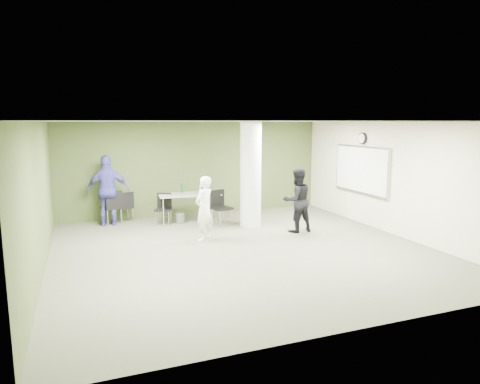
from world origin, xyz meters
name	(u,v)px	position (x,y,z in m)	size (l,w,h in m)	color
floor	(242,250)	(0.00, 0.00, 0.00)	(8.00, 8.00, 0.00)	#535543
ceiling	(243,121)	(0.00, 0.00, 2.80)	(8.00, 8.00, 0.00)	white
wall_back	(195,168)	(0.00, 4.00, 1.40)	(8.00, 0.02, 2.80)	#425528
wall_left	(39,199)	(-4.00, 0.00, 1.40)	(0.02, 8.00, 2.80)	#425528
wall_right_cream	(393,178)	(4.00, 0.00, 1.40)	(0.02, 8.00, 2.80)	beige
column	(251,175)	(1.00, 2.00, 1.40)	(0.56, 0.56, 2.80)	silver
whiteboard	(361,170)	(3.92, 1.20, 1.50)	(0.05, 2.30, 1.30)	silver
wall_clock	(362,138)	(3.92, 1.20, 2.35)	(0.06, 0.32, 0.32)	black
folding_table	(189,195)	(-0.44, 3.02, 0.76)	(1.75, 0.86, 1.06)	gray
wastebasket	(180,218)	(-0.73, 2.96, 0.14)	(0.25, 0.25, 0.29)	#4C4C4C
chair_back_left	(125,205)	(-2.14, 3.57, 0.51)	(0.55, 0.55, 0.87)	black
chair_back_right	(113,205)	(-2.49, 3.43, 0.56)	(0.60, 0.60, 0.95)	black
chair_table_left	(164,206)	(-1.16, 3.05, 0.49)	(0.55, 0.55, 0.85)	black
chair_table_right	(220,204)	(0.28, 2.45, 0.55)	(0.59, 0.59, 0.94)	black
woman_white	(204,209)	(-0.57, 1.03, 0.77)	(0.56, 0.37, 1.54)	white
man_black	(297,200)	(1.86, 0.98, 0.82)	(0.80, 0.62, 1.64)	black
man_blue	(108,191)	(-2.59, 3.40, 0.96)	(1.12, 0.47, 1.91)	#4241A2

